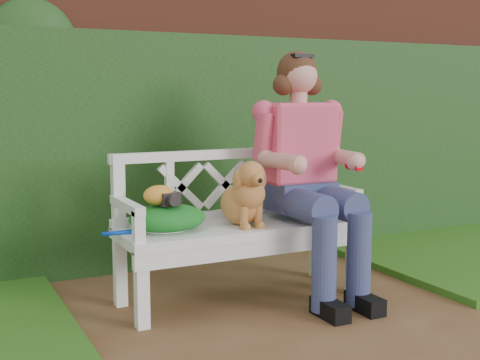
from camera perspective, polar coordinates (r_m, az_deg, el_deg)
name	(u,v)px	position (r m, az deg, el deg)	size (l,w,h in m)	color
ground	(310,335)	(3.52, 6.28, -13.50)	(60.00, 60.00, 0.00)	brown
brick_wall	(179,116)	(4.99, -5.44, 5.69)	(10.00, 0.30, 2.20)	brown
ivy_hedge	(190,151)	(4.80, -4.46, 2.63)	(10.00, 0.18, 1.70)	#2B561D
garden_bench	(240,262)	(4.00, 0.00, -7.27)	(1.58, 0.60, 0.48)	white
seated_woman	(302,170)	(4.08, 5.56, 0.89)	(0.67, 0.89, 1.58)	#FD5371
dog	(244,192)	(3.86, 0.34, -1.09)	(0.27, 0.37, 0.40)	#B67C43
tennis_racket	(161,229)	(3.76, -7.05, -4.31)	(0.54, 0.23, 0.03)	white
green_bag	(168,217)	(3.75, -6.46, -3.32)	(0.46, 0.35, 0.16)	green
camera_item	(169,199)	(3.70, -6.32, -1.67)	(0.11, 0.08, 0.08)	black
baseball_glove	(159,195)	(3.71, -7.22, -1.34)	(0.18, 0.13, 0.12)	orange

